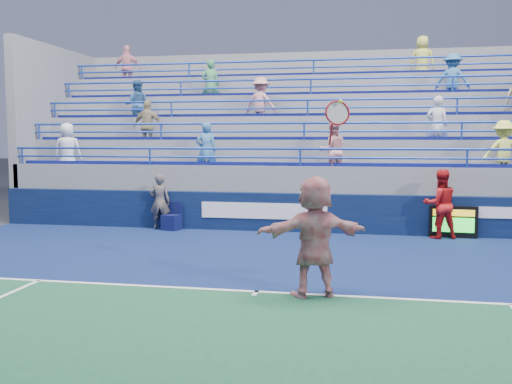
% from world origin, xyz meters
% --- Properties ---
extents(ground, '(120.00, 120.00, 0.00)m').
position_xyz_m(ground, '(0.00, 0.00, 0.00)').
color(ground, '#333538').
extents(sponsor_wall, '(18.00, 0.32, 1.10)m').
position_xyz_m(sponsor_wall, '(0.00, 6.50, 0.55)').
color(sponsor_wall, '#0A1338').
rests_on(sponsor_wall, ground).
extents(bleacher_stand, '(18.00, 5.60, 6.13)m').
position_xyz_m(bleacher_stand, '(-0.00, 10.27, 1.54)').
color(bleacher_stand, slate).
rests_on(bleacher_stand, ground).
extents(serve_speed_board, '(1.24, 0.21, 0.86)m').
position_xyz_m(serve_speed_board, '(4.13, 6.30, 0.43)').
color(serve_speed_board, black).
rests_on(serve_speed_board, ground).
extents(judge_chair, '(0.55, 0.55, 0.81)m').
position_xyz_m(judge_chair, '(-3.64, 6.14, 0.26)').
color(judge_chair, '#0C113E').
rests_on(judge_chair, ground).
extents(tennis_player, '(1.98, 1.24, 3.26)m').
position_xyz_m(tennis_player, '(0.99, -0.05, 1.02)').
color(tennis_player, silver).
rests_on(tennis_player, ground).
extents(line_judge, '(0.67, 0.52, 1.62)m').
position_xyz_m(line_judge, '(-4.02, 6.19, 0.81)').
color(line_judge, '#141937').
rests_on(line_judge, ground).
extents(ball_girl, '(1.03, 0.89, 1.83)m').
position_xyz_m(ball_girl, '(3.77, 6.14, 0.92)').
color(ball_girl, red).
rests_on(ball_girl, ground).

